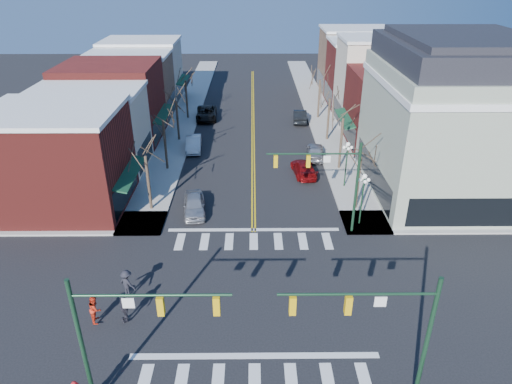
{
  "coord_description": "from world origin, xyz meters",
  "views": [
    {
      "loc": [
        -0.06,
        -21.81,
        18.45
      ],
      "look_at": [
        0.19,
        8.65,
        2.8
      ],
      "focal_mm": 32.0,
      "sensor_mm": 36.0,
      "label": 1
    }
  ],
  "objects_px": {
    "car_right_far": "(300,116)",
    "car_right_near": "(304,168)",
    "car_left_near": "(194,205)",
    "car_left_far": "(206,113)",
    "lamppost_midblock": "(347,157)",
    "car_left_mid": "(193,144)",
    "pedestrian_dark_b": "(127,283)",
    "lamppost_corner": "(363,191)",
    "pedestrian_dark_a": "(124,308)",
    "pedestrian_red_b": "(95,309)",
    "car_right_mid": "(315,151)",
    "victorian_corner": "(452,118)"
  },
  "relations": [
    {
      "from": "car_left_near",
      "to": "pedestrian_dark_b",
      "type": "xyz_separation_m",
      "value": [
        -2.85,
        -10.31,
        0.3
      ]
    },
    {
      "from": "lamppost_midblock",
      "to": "car_left_near",
      "type": "relative_size",
      "value": 1.0
    },
    {
      "from": "victorian_corner",
      "to": "pedestrian_dark_a",
      "type": "xyz_separation_m",
      "value": [
        -23.8,
        -16.54,
        -5.62
      ]
    },
    {
      "from": "lamppost_corner",
      "to": "car_left_far",
      "type": "bearing_deg",
      "value": 118.31
    },
    {
      "from": "car_right_near",
      "to": "pedestrian_red_b",
      "type": "height_order",
      "value": "pedestrian_red_b"
    },
    {
      "from": "car_right_near",
      "to": "car_left_near",
      "type": "bearing_deg",
      "value": 30.49
    },
    {
      "from": "lamppost_midblock",
      "to": "pedestrian_dark_a",
      "type": "distance_m",
      "value": 23.12
    },
    {
      "from": "car_left_far",
      "to": "car_left_mid",
      "type": "bearing_deg",
      "value": -95.81
    },
    {
      "from": "car_left_mid",
      "to": "car_left_far",
      "type": "distance_m",
      "value": 10.7
    },
    {
      "from": "lamppost_midblock",
      "to": "car_left_mid",
      "type": "bearing_deg",
      "value": 148.1
    },
    {
      "from": "car_right_mid",
      "to": "pedestrian_dark_b",
      "type": "distance_m",
      "value": 25.85
    },
    {
      "from": "car_left_mid",
      "to": "pedestrian_red_b",
      "type": "xyz_separation_m",
      "value": [
        -2.5,
        -26.16,
        0.27
      ]
    },
    {
      "from": "pedestrian_dark_a",
      "to": "car_left_mid",
      "type": "bearing_deg",
      "value": 146.69
    },
    {
      "from": "lamppost_midblock",
      "to": "car_right_near",
      "type": "distance_m",
      "value": 4.89
    },
    {
      "from": "car_right_mid",
      "to": "lamppost_midblock",
      "type": "bearing_deg",
      "value": 110.13
    },
    {
      "from": "pedestrian_dark_b",
      "to": "lamppost_midblock",
      "type": "bearing_deg",
      "value": -105.93
    },
    {
      "from": "lamppost_midblock",
      "to": "pedestrian_dark_a",
      "type": "height_order",
      "value": "lamppost_midblock"
    },
    {
      "from": "car_left_far",
      "to": "car_right_far",
      "type": "xyz_separation_m",
      "value": [
        11.88,
        -1.18,
        0.0
      ]
    },
    {
      "from": "pedestrian_red_b",
      "to": "lamppost_corner",
      "type": "bearing_deg",
      "value": -70.75
    },
    {
      "from": "lamppost_corner",
      "to": "pedestrian_dark_a",
      "type": "height_order",
      "value": "lamppost_corner"
    },
    {
      "from": "victorian_corner",
      "to": "lamppost_corner",
      "type": "bearing_deg",
      "value": -144.14
    },
    {
      "from": "lamppost_midblock",
      "to": "car_right_mid",
      "type": "bearing_deg",
      "value": 104.73
    },
    {
      "from": "car_right_far",
      "to": "pedestrian_dark_a",
      "type": "bearing_deg",
      "value": 73.73
    },
    {
      "from": "car_right_mid",
      "to": "victorian_corner",
      "type": "bearing_deg",
      "value": 149.37
    },
    {
      "from": "pedestrian_red_b",
      "to": "pedestrian_dark_a",
      "type": "distance_m",
      "value": 1.6
    },
    {
      "from": "car_right_far",
      "to": "car_left_mid",
      "type": "bearing_deg",
      "value": 41.75
    },
    {
      "from": "lamppost_midblock",
      "to": "car_right_mid",
      "type": "distance_m",
      "value": 7.41
    },
    {
      "from": "victorian_corner",
      "to": "car_right_near",
      "type": "distance_m",
      "value": 13.52
    },
    {
      "from": "car_left_mid",
      "to": "car_left_far",
      "type": "xyz_separation_m",
      "value": [
        0.45,
        10.69,
        0.03
      ]
    },
    {
      "from": "car_left_near",
      "to": "car_right_far",
      "type": "relative_size",
      "value": 0.94
    },
    {
      "from": "pedestrian_dark_a",
      "to": "pedestrian_dark_b",
      "type": "relative_size",
      "value": 1.0
    },
    {
      "from": "lamppost_midblock",
      "to": "pedestrian_dark_b",
      "type": "distance_m",
      "value": 21.81
    },
    {
      "from": "car_right_far",
      "to": "car_right_near",
      "type": "bearing_deg",
      "value": 90.04
    },
    {
      "from": "lamppost_corner",
      "to": "pedestrian_dark_b",
      "type": "relative_size",
      "value": 2.44
    },
    {
      "from": "car_right_far",
      "to": "pedestrian_dark_b",
      "type": "relative_size",
      "value": 2.61
    },
    {
      "from": "pedestrian_dark_a",
      "to": "car_left_far",
      "type": "bearing_deg",
      "value": 146.57
    },
    {
      "from": "lamppost_midblock",
      "to": "pedestrian_dark_b",
      "type": "bearing_deg",
      "value": -136.86
    },
    {
      "from": "car_right_near",
      "to": "car_left_far",
      "type": "bearing_deg",
      "value": -64.27
    },
    {
      "from": "pedestrian_dark_b",
      "to": "car_right_near",
      "type": "bearing_deg",
      "value": -94.46
    },
    {
      "from": "lamppost_midblock",
      "to": "car_left_near",
      "type": "bearing_deg",
      "value": -160.74
    },
    {
      "from": "car_right_far",
      "to": "pedestrian_red_b",
      "type": "relative_size",
      "value": 2.71
    },
    {
      "from": "victorian_corner",
      "to": "lamppost_corner",
      "type": "relative_size",
      "value": 3.29
    },
    {
      "from": "lamppost_corner",
      "to": "pedestrian_red_b",
      "type": "bearing_deg",
      "value": -148.27
    },
    {
      "from": "car_right_mid",
      "to": "car_right_far",
      "type": "relative_size",
      "value": 0.96
    },
    {
      "from": "car_right_far",
      "to": "pedestrian_dark_a",
      "type": "distance_m",
      "value": 38.02
    },
    {
      "from": "car_left_mid",
      "to": "car_right_far",
      "type": "relative_size",
      "value": 0.96
    },
    {
      "from": "pedestrian_red_b",
      "to": "pedestrian_dark_a",
      "type": "height_order",
      "value": "pedestrian_dark_a"
    },
    {
      "from": "car_left_far",
      "to": "car_right_far",
      "type": "relative_size",
      "value": 1.19
    },
    {
      "from": "car_left_near",
      "to": "car_right_far",
      "type": "bearing_deg",
      "value": 57.77
    },
    {
      "from": "car_right_mid",
      "to": "pedestrian_dark_b",
      "type": "relative_size",
      "value": 2.51
    }
  ]
}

